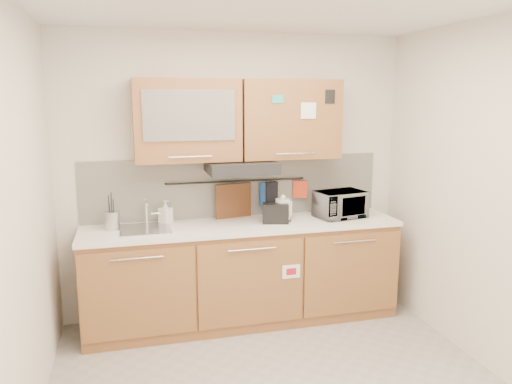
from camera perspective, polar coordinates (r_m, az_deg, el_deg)
ceiling at (r=3.20m, az=3.55°, el=21.04°), size 3.20×3.20×0.00m
wall_back at (r=4.66m, az=-2.38°, el=1.83°), size 3.20×0.00×3.20m
wall_left at (r=3.15m, az=-25.69°, el=-3.70°), size 0.00×3.00×3.00m
wall_right at (r=4.02m, az=25.55°, el=-0.71°), size 0.00×3.00×3.00m
base_cabinet at (r=4.60m, az=-1.46°, el=-9.83°), size 2.80×0.64×0.88m
countertop at (r=4.45m, az=-1.49°, el=-3.88°), size 2.82×0.62×0.04m
backsplash at (r=4.67m, az=-2.34°, el=0.60°), size 2.80×0.02×0.56m
upper_cabinets at (r=4.43m, az=-2.00°, el=8.26°), size 1.82×0.37×0.70m
range_hood at (r=4.40m, az=-1.70°, el=2.88°), size 0.60×0.46×0.10m
sink at (r=4.35m, az=-12.52°, el=-4.14°), size 0.42×0.40×0.26m
utensil_rail at (r=4.62m, az=-2.24°, el=1.25°), size 1.30×0.02×0.02m
utensil_crock at (r=4.40m, az=-16.10°, el=-3.12°), size 0.14×0.14×0.32m
kettle at (r=4.53m, az=3.10°, el=-2.12°), size 0.18×0.17×0.24m
toaster at (r=4.46m, az=2.24°, el=-2.41°), size 0.26×0.19×0.17m
microwave at (r=4.72m, az=9.60°, el=-1.39°), size 0.49×0.38×0.25m
soap_bottle at (r=4.50m, az=-10.30°, el=-2.24°), size 0.14×0.14×0.21m
cutting_board at (r=4.64m, az=-2.59°, el=-1.68°), size 0.35×0.10×0.43m
oven_mitt at (r=4.70m, az=1.20°, el=-0.23°), size 0.14×0.05×0.23m
dark_pouch at (r=4.71m, az=1.76°, el=-0.06°), size 0.13×0.07×0.20m
pot_holder at (r=4.79m, az=5.06°, el=0.32°), size 0.13×0.07×0.17m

